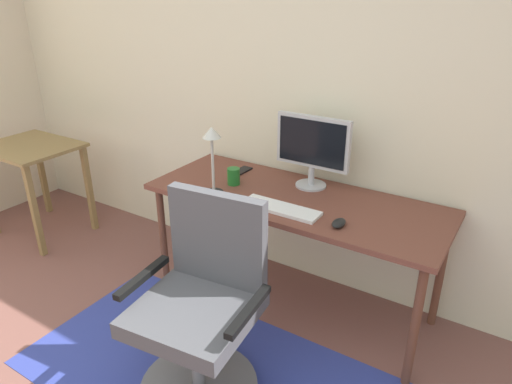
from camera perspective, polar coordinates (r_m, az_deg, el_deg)
The scene contains 11 objects.
wall_back at distance 2.84m, azimuth 5.59°, elevation 13.83°, with size 6.00×0.10×2.60m, color beige.
area_rug at distance 2.51m, azimuth -5.43°, elevation -21.77°, with size 1.96×1.00×0.01m, color #303D94.
desk at distance 2.63m, azimuth 4.77°, elevation -1.89°, with size 1.69×0.65×0.72m.
monitor at distance 2.66m, azimuth 6.99°, elevation 5.66°, with size 0.44×0.18×0.42m.
keyboard at distance 2.44m, azimuth 3.05°, elevation -2.02°, with size 0.43×0.13×0.02m, color white.
computer_mouse at distance 2.31m, azimuth 10.15°, elevation -3.78°, with size 0.06×0.10×0.03m, color black.
coffee_cup at distance 2.74m, azimuth -2.78°, elevation 1.94°, with size 0.08×0.08×0.10m, color #1F6B26.
cell_phone at distance 2.95m, azimuth -1.72°, elevation 2.66°, with size 0.07×0.14×0.01m, color black.
desk_lamp at distance 2.54m, azimuth -5.43°, elevation 5.42°, with size 0.11×0.11×0.39m.
office_chair at distance 2.22m, azimuth -6.68°, elevation -15.25°, with size 0.62×0.56×0.97m.
side_table at distance 3.87m, azimuth -25.79°, elevation 3.39°, with size 0.67×0.55×0.72m.
Camera 1 is at (1.26, -0.30, 1.80)m, focal length 32.51 mm.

